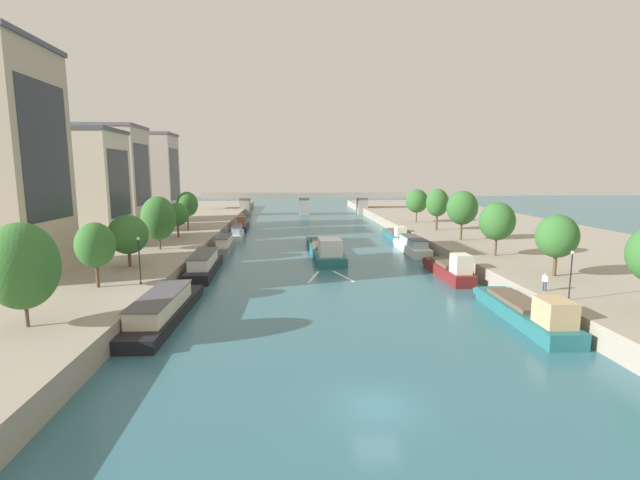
{
  "coord_description": "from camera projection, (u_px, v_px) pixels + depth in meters",
  "views": [
    {
      "loc": [
        -4.64,
        -22.22,
        12.48
      ],
      "look_at": [
        0.0,
        43.15,
        2.43
      ],
      "focal_mm": 25.36,
      "sensor_mm": 36.0,
      "label": 1
    }
  ],
  "objects": [
    {
      "name": "moored_boat_left_midway",
      "position": [
        204.0,
        265.0,
        55.3
      ],
      "size": [
        3.17,
        14.39,
        2.7
      ],
      "color": "black",
      "rests_on": "ground"
    },
    {
      "name": "barge_midriver",
      "position": [
        325.0,
        249.0,
        67.01
      ],
      "size": [
        4.58,
        21.5,
        3.43
      ],
      "color": "#23666B",
      "rests_on": "ground"
    },
    {
      "name": "building_left_middle",
      "position": [
        139.0,
        177.0,
        95.04
      ],
      "size": [
        15.28,
        9.37,
        18.33
      ],
      "color": "#BCB2A8",
      "rests_on": "quay_left"
    },
    {
      "name": "tree_right_by_lamp",
      "position": [
        497.0,
        221.0,
        56.19
      ],
      "size": [
        4.34,
        4.34,
        6.72
      ],
      "color": "brown",
      "rests_on": "quay_right"
    },
    {
      "name": "tree_right_past_mid",
      "position": [
        557.0,
        236.0,
        45.18
      ],
      "size": [
        4.09,
        4.09,
        6.24
      ],
      "color": "brown",
      "rests_on": "quay_right"
    },
    {
      "name": "moored_boat_right_upstream",
      "position": [
        449.0,
        269.0,
        53.2
      ],
      "size": [
        2.53,
        12.2,
        3.45
      ],
      "color": "maroon",
      "rests_on": "ground"
    },
    {
      "name": "tree_right_nearest",
      "position": [
        437.0,
        203.0,
        80.66
      ],
      "size": [
        3.99,
        3.99,
        7.41
      ],
      "color": "brown",
      "rests_on": "quay_right"
    },
    {
      "name": "lamppost_left_bank",
      "position": [
        139.0,
        259.0,
        42.04
      ],
      "size": [
        0.28,
        0.28,
        4.48
      ],
      "color": "black",
      "rests_on": "quay_left"
    },
    {
      "name": "tree_left_end_of_row",
      "position": [
        177.0,
        214.0,
        71.84
      ],
      "size": [
        3.57,
        3.57,
        5.55
      ],
      "color": "brown",
      "rests_on": "quay_left"
    },
    {
      "name": "quay_left",
      "position": [
        108.0,
        240.0,
        75.77
      ],
      "size": [
        36.0,
        170.0,
        1.94
      ],
      "primitive_type": "cube",
      "color": "gray",
      "rests_on": "ground"
    },
    {
      "name": "bridge_far",
      "position": [
        304.0,
        201.0,
        129.25
      ],
      "size": [
        57.62,
        4.4,
        6.37
      ],
      "color": "#9E998E",
      "rests_on": "ground"
    },
    {
      "name": "tree_left_midway",
      "position": [
        95.0,
        245.0,
        40.78
      ],
      "size": [
        3.45,
        3.45,
        5.98
      ],
      "color": "brown",
      "rests_on": "quay_left"
    },
    {
      "name": "moored_boat_right_far",
      "position": [
        395.0,
        234.0,
        83.65
      ],
      "size": [
        2.44,
        13.48,
        2.78
      ],
      "color": "#23666B",
      "rests_on": "ground"
    },
    {
      "name": "tree_left_far",
      "position": [
        128.0,
        235.0,
        49.71
      ],
      "size": [
        4.32,
        4.32,
        5.77
      ],
      "color": "brown",
      "rests_on": "quay_left"
    },
    {
      "name": "moored_boat_left_near",
      "position": [
        243.0,
        225.0,
        96.92
      ],
      "size": [
        2.46,
        11.95,
        3.15
      ],
      "color": "#1E284C",
      "rests_on": "ground"
    },
    {
      "name": "wake_behind_barge",
      "position": [
        329.0,
        277.0,
        53.73
      ],
      "size": [
        5.6,
        5.97,
        0.03
      ],
      "color": "#A5D1DB",
      "rests_on": "ground"
    },
    {
      "name": "person_on_quay",
      "position": [
        545.0,
        281.0,
        39.99
      ],
      "size": [
        0.36,
        0.45,
        1.62
      ],
      "color": "navy",
      "rests_on": "quay_right"
    },
    {
      "name": "tree_left_past_mid",
      "position": [
        22.0,
        266.0,
        30.24
      ],
      "size": [
        4.66,
        4.66,
        7.19
      ],
      "color": "brown",
      "rests_on": "quay_left"
    },
    {
      "name": "moored_boat_left_end",
      "position": [
        163.0,
        308.0,
        38.01
      ],
      "size": [
        3.69,
        16.46,
        2.44
      ],
      "color": "black",
      "rests_on": "ground"
    },
    {
      "name": "moored_boat_left_downstream",
      "position": [
        237.0,
        232.0,
        85.09
      ],
      "size": [
        2.21,
        11.39,
        2.45
      ],
      "color": "silver",
      "rests_on": "ground"
    },
    {
      "name": "ground_plane",
      "position": [
        377.0,
        407.0,
        24.13
      ],
      "size": [
        400.0,
        400.0,
        0.0
      ],
      "primitive_type": "plane",
      "color": "#336675"
    },
    {
      "name": "moored_boat_right_midway",
      "position": [
        412.0,
        246.0,
        69.61
      ],
      "size": [
        2.82,
        13.43,
        2.51
      ],
      "color": "silver",
      "rests_on": "ground"
    },
    {
      "name": "quay_right",
      "position": [
        509.0,
        236.0,
        80.65
      ],
      "size": [
        36.0,
        170.0,
        1.94
      ],
      "primitive_type": "cube",
      "color": "gray",
      "rests_on": "ground"
    },
    {
      "name": "building_left_tall",
      "position": [
        69.0,
        187.0,
        64.62
      ],
      "size": [
        14.61,
        10.28,
        16.45
      ],
      "color": "beige",
      "rests_on": "quay_left"
    },
    {
      "name": "building_left_far_end",
      "position": [
        112.0,
        178.0,
        80.43
      ],
      "size": [
        11.05,
        10.47,
        18.48
      ],
      "color": "#BCB2A8",
      "rests_on": "quay_left"
    },
    {
      "name": "tree_left_third",
      "position": [
        158.0,
        218.0,
        60.84
      ],
      "size": [
        4.58,
        4.58,
        7.2
      ],
      "color": "brown",
      "rests_on": "quay_left"
    },
    {
      "name": "lamppost_right_bank",
      "position": [
        571.0,
        273.0,
        36.89
      ],
      "size": [
        0.28,
        0.28,
        4.12
      ],
      "color": "black",
      "rests_on": "quay_right"
    },
    {
      "name": "tree_right_distant",
      "position": [
        417.0,
        201.0,
        93.26
      ],
      "size": [
        4.56,
        4.56,
        6.81
      ],
      "color": "brown",
      "rests_on": "quay_right"
    },
    {
      "name": "moored_boat_left_gap_after",
      "position": [
        225.0,
        244.0,
        70.86
      ],
      "size": [
        2.14,
        12.13,
        2.49
      ],
      "color": "gray",
      "rests_on": "ground"
    },
    {
      "name": "tree_right_midway",
      "position": [
        462.0,
        208.0,
        68.69
      ],
      "size": [
        4.63,
        4.63,
        7.59
      ],
      "color": "brown",
      "rests_on": "quay_right"
    },
    {
      "name": "moored_boat_right_gap_after",
      "position": [
        526.0,
        311.0,
        37.4
      ],
      "size": [
        3.4,
        14.53,
        3.17
      ],
      "color": "#23666B",
      "rests_on": "ground"
    },
    {
      "name": "tree_left_distant",
      "position": [
        187.0,
        204.0,
        80.3
      ],
      "size": [
        3.75,
        3.75,
        6.9
      ],
      "color": "brown",
      "rests_on": "quay_left"
    }
  ]
}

